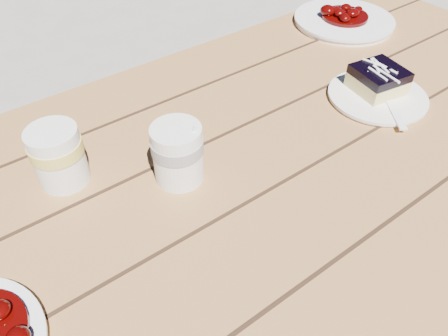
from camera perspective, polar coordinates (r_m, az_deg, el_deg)
picnic_table at (r=0.83m, az=-5.93°, el=-11.50°), size 2.00×1.55×0.75m
dessert_plate at (r=0.97m, az=19.37°, el=8.77°), size 0.20×0.20×0.01m
blueberry_cake at (r=0.97m, az=19.48°, el=10.88°), size 0.11×0.11×0.05m
fork_dessert at (r=0.93m, az=21.31°, el=7.10°), size 0.11×0.14×0.00m
coffee_cup at (r=0.71m, az=-6.05°, el=1.87°), size 0.08×0.08×0.10m
second_plate at (r=1.26m, az=15.38°, el=18.01°), size 0.26×0.26×0.02m
second_stew at (r=1.25m, az=15.63°, el=19.21°), size 0.12×0.12×0.04m
second_cup at (r=0.75m, az=-20.82°, el=1.45°), size 0.08×0.08×0.10m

